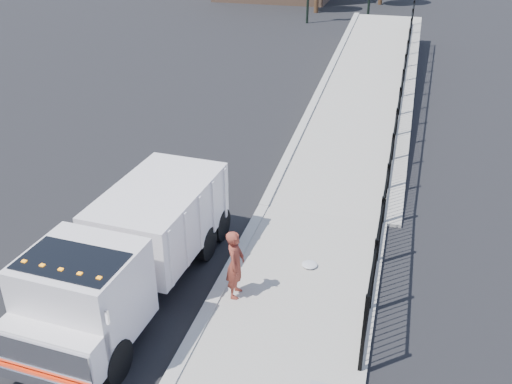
# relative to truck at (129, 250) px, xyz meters

# --- Properties ---
(ground) EXTENTS (120.00, 120.00, 0.00)m
(ground) POSITION_rel_truck_xyz_m (1.89, 0.95, -1.33)
(ground) COLOR black
(ground) RESTS_ON ground
(sidewalk) EXTENTS (3.55, 12.00, 0.12)m
(sidewalk) POSITION_rel_truck_xyz_m (3.82, -1.05, -1.27)
(sidewalk) COLOR #9E998E
(sidewalk) RESTS_ON ground
(curb) EXTENTS (0.30, 12.00, 0.16)m
(curb) POSITION_rel_truck_xyz_m (1.89, -1.05, -1.25)
(curb) COLOR #ADAAA3
(curb) RESTS_ON ground
(ramp) EXTENTS (3.95, 24.06, 3.19)m
(ramp) POSITION_rel_truck_xyz_m (4.02, 16.95, -1.33)
(ramp) COLOR #9E998E
(ramp) RESTS_ON ground
(iron_fence) EXTENTS (0.10, 28.00, 1.80)m
(iron_fence) POSITION_rel_truck_xyz_m (5.44, 12.95, -0.43)
(iron_fence) COLOR black
(iron_fence) RESTS_ON ground
(truck) EXTENTS (2.63, 7.04, 2.37)m
(truck) POSITION_rel_truck_xyz_m (0.00, 0.00, 0.00)
(truck) COLOR black
(truck) RESTS_ON ground
(worker) EXTENTS (0.46, 0.66, 1.72)m
(worker) POSITION_rel_truck_xyz_m (2.35, 0.61, -0.35)
(worker) COLOR brown
(worker) RESTS_ON sidewalk
(debris) EXTENTS (0.41, 0.41, 0.10)m
(debris) POSITION_rel_truck_xyz_m (3.82, 2.20, -1.16)
(debris) COLOR silver
(debris) RESTS_ON sidewalk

